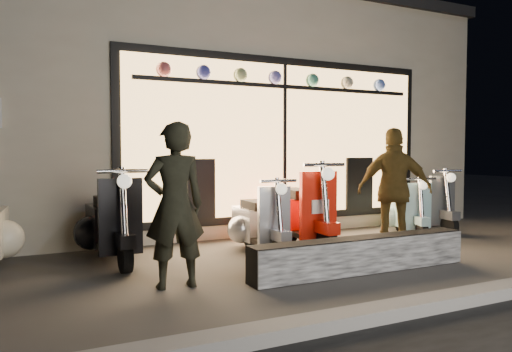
% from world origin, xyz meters
% --- Properties ---
extents(ground, '(40.00, 40.00, 0.00)m').
position_xyz_m(ground, '(0.00, 0.00, 0.00)').
color(ground, '#383533').
rests_on(ground, ground).
extents(kerb, '(40.00, 0.25, 0.12)m').
position_xyz_m(kerb, '(0.00, -2.00, 0.06)').
color(kerb, slate).
rests_on(kerb, ground).
extents(shop_building, '(10.20, 6.23, 4.20)m').
position_xyz_m(shop_building, '(0.00, 4.98, 2.10)').
color(shop_building, beige).
rests_on(shop_building, ground).
extents(graffiti_barrier, '(2.77, 0.28, 0.40)m').
position_xyz_m(graffiti_barrier, '(0.35, -0.65, 0.20)').
color(graffiti_barrier, black).
rests_on(graffiti_barrier, ground).
extents(scooter_silver, '(0.46, 1.36, 0.98)m').
position_xyz_m(scooter_silver, '(-0.17, 0.95, 0.39)').
color(scooter_silver, black).
rests_on(scooter_silver, ground).
extents(scooter_red, '(0.59, 1.63, 1.16)m').
position_xyz_m(scooter_red, '(0.51, 1.03, 0.47)').
color(scooter_red, black).
rests_on(scooter_red, ground).
extents(scooter_black, '(0.50, 1.55, 1.12)m').
position_xyz_m(scooter_black, '(-2.07, 1.31, 0.45)').
color(scooter_black, black).
rests_on(scooter_black, ground).
extents(scooter_blue, '(0.73, 1.27, 0.92)m').
position_xyz_m(scooter_blue, '(2.65, 1.12, 0.37)').
color(scooter_blue, black).
rests_on(scooter_blue, ground).
extents(scooter_grey, '(0.61, 1.43, 1.02)m').
position_xyz_m(scooter_grey, '(3.25, 1.37, 0.41)').
color(scooter_grey, black).
rests_on(scooter_grey, ground).
extents(man, '(0.63, 0.44, 1.66)m').
position_xyz_m(man, '(-1.73, -0.32, 0.83)').
color(man, black).
rests_on(man, ground).
extents(woman, '(1.06, 0.87, 1.69)m').
position_xyz_m(woman, '(1.48, 0.09, 0.84)').
color(woman, brown).
rests_on(woman, ground).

